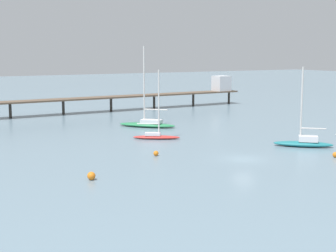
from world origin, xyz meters
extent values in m
plane|color=slate|center=(0.00, 0.00, 0.00)|extent=(400.00, 400.00, 0.00)
cube|color=brown|center=(0.00, 47.78, 2.80)|extent=(70.28, 5.56, 0.30)
cylinder|color=#38332D|center=(-14.61, 47.39, 1.32)|extent=(0.50, 0.50, 2.65)
cylinder|color=#38332D|center=(-4.87, 47.65, 1.32)|extent=(0.50, 0.50, 2.65)
cylinder|color=#38332D|center=(4.87, 47.91, 1.32)|extent=(0.50, 0.50, 2.65)
cylinder|color=#38332D|center=(14.61, 48.18, 1.32)|extent=(0.50, 0.50, 2.65)
cylinder|color=#38332D|center=(24.35, 48.44, 1.32)|extent=(0.50, 0.50, 2.65)
cylinder|color=#38332D|center=(34.09, 48.71, 1.32)|extent=(0.50, 0.50, 2.65)
cube|color=silver|center=(31.89, 48.65, 4.61)|extent=(3.29, 3.29, 3.33)
ellipsoid|color=red|center=(-2.22, 15.95, 0.24)|extent=(6.16, 4.67, 0.47)
cube|color=silver|center=(-2.65, 16.23, 0.67)|extent=(2.31, 1.99, 0.40)
cylinder|color=silver|center=(-1.95, 15.78, 4.89)|extent=(0.20, 0.20, 8.83)
cylinder|color=silver|center=(-3.19, 16.57, 2.06)|extent=(2.56, 1.72, 0.16)
ellipsoid|color=#287F4C|center=(1.63, 26.18, 0.32)|extent=(8.03, 8.34, 0.64)
cube|color=silver|center=(2.13, 25.64, 0.92)|extent=(3.45, 3.52, 0.56)
cylinder|color=silver|center=(1.31, 26.51, 6.57)|extent=(0.23, 0.23, 11.85)
cylinder|color=silver|center=(2.60, 25.14, 2.78)|extent=(2.70, 2.86, 0.18)
ellipsoid|color=#1E727A|center=(10.99, 2.13, 0.33)|extent=(6.60, 6.28, 0.66)
cube|color=silver|center=(11.41, 1.74, 1.02)|extent=(2.58, 2.53, 0.73)
cylinder|color=silver|center=(10.72, 2.37, 5.26)|extent=(0.21, 0.21, 9.20)
cylinder|color=silver|center=(11.83, 1.35, 2.32)|extent=(2.33, 2.16, 0.17)
sphere|color=orange|center=(-17.74, -0.18, 0.38)|extent=(0.76, 0.76, 0.76)
sphere|color=orange|center=(-7.52, 6.26, 0.29)|extent=(0.59, 0.59, 0.59)
sphere|color=orange|center=(9.48, -4.34, 0.30)|extent=(0.60, 0.60, 0.60)
camera|label=1|loc=(-33.75, -42.55, 11.73)|focal=53.50mm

